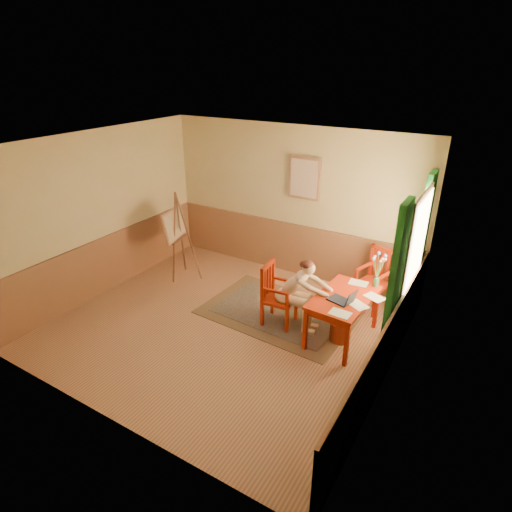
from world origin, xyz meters
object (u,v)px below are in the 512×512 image
Objects in this scene: chair_back at (375,279)px; easel at (176,228)px; chair_left at (277,295)px; figure at (297,291)px; laptop at (343,300)px; table at (344,302)px.

chair_back is 3.64m from easel.
chair_left is 0.85× the size of figure.
chair_back is 2.52× the size of laptop.
chair_left is 2.44× the size of laptop.
easel is at bearing 168.97° from chair_left.
table is at bearing 105.19° from laptop.
laptop is (1.07, -0.04, 0.26)m from chair_left.
figure reaches higher than chair_left.
easel is (-3.52, -0.79, 0.47)m from chair_back.
figure is (-0.70, -0.09, 0.02)m from table.
chair_left reaches higher than laptop.
chair_left is (-1.03, -0.12, -0.13)m from table.
chair_left is 0.60× the size of easel.
table is 3.42m from easel.
chair_left is 0.36m from figure.
table is 1.19× the size of chair_back.
table is 0.74× the size of easel.
easel reaches higher than table.
chair_left reaches higher than table.
laptop is 0.25× the size of easel.
easel is at bearing 174.36° from table.
chair_back is (0.14, 1.12, -0.11)m from table.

